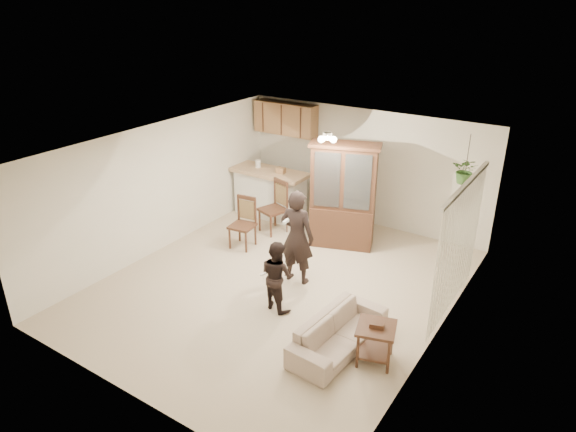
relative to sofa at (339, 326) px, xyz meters
The scene contains 23 objects.
floor 1.96m from the sofa, 150.20° to the left, with size 6.50×6.50×0.00m, color #C2AB92.
ceiling 2.87m from the sofa, 150.20° to the left, with size 5.50×6.50×0.02m, color silver.
wall_back 4.61m from the sofa, 111.64° to the left, with size 5.50×0.02×2.50m, color beige.
wall_front 2.97m from the sofa, 126.03° to the right, with size 5.50×0.02×2.50m, color beige.
wall_left 4.61m from the sofa, 167.80° to the left, with size 0.02×6.50×2.50m, color beige.
wall_right 1.69m from the sofa, 41.47° to the left, with size 0.02×6.50×2.50m, color beige.
breakfast_bar 4.83m from the sofa, 136.79° to the left, with size 1.60×0.55×1.00m, color silver.
bar_top 4.88m from the sofa, 136.79° to the left, with size 1.75×0.70×0.08m, color tan.
upper_cabinets 5.65m from the sofa, 131.56° to the left, with size 1.50×0.34×0.70m, color #966941.
vertical_blinds 2.25m from the sofa, 60.70° to the left, with size 0.06×2.30×2.10m, color white, non-canonical shape.
ceiling_fixture 3.31m from the sofa, 124.27° to the left, with size 0.36×0.36×0.20m, color #FFE5BF, non-canonical shape.
hanging_plant 3.72m from the sofa, 79.35° to the left, with size 0.43×0.37×0.48m, color #2F6026.
plant_cord 3.86m from the sofa, 79.35° to the left, with size 0.01×0.01×0.65m, color black.
sofa is the anchor object (origin of this frame).
adult 2.03m from the sofa, 140.28° to the left, with size 0.66×0.43×1.80m, color black.
child 1.40m from the sofa, 164.91° to the left, with size 0.66×0.51×1.35m, color black.
china_hutch 3.35m from the sofa, 117.15° to the left, with size 1.43×0.92×2.11m.
side_table 0.56m from the sofa, ahead, with size 0.64×0.64×0.63m.
chair_bar 3.57m from the sofa, 150.48° to the left, with size 0.50×0.50×1.02m.
chair_hutch_left 4.02m from the sofa, 138.31° to the left, with size 0.63×0.63×1.12m.
chair_hutch_right 4.00m from the sofa, 115.74° to the left, with size 0.61×0.61×0.97m.
controller_adult 1.94m from the sofa, 149.84° to the left, with size 0.05×0.15×0.05m, color white.
controller_child 1.43m from the sofa, behind, with size 0.03×0.10×0.03m, color white.
Camera 1 is at (4.36, -6.39, 4.74)m, focal length 32.00 mm.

